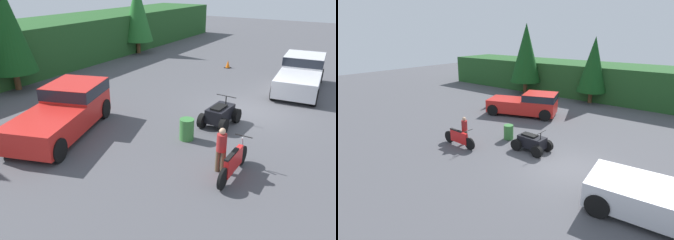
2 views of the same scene
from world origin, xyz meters
The scene contains 9 objects.
ground_plane centered at (0.00, 0.00, 0.00)m, with size 80.00×80.00×0.00m, color #4C4C51.
hillside_backdrop centered at (0.00, 16.00, 1.60)m, with size 44.00×6.00×3.19m.
tree_left centered at (-10.77, 12.31, 4.18)m, with size 3.13×3.13×7.11m.
tree_mid_left centered at (-3.83, 12.72, 3.47)m, with size 2.59×2.59×5.90m.
pickup_truck_red centered at (-6.20, 6.00, 0.96)m, with size 5.69×3.79×1.79m.
dirt_bike centered at (-5.93, -1.37, 0.48)m, with size 2.41×0.60×1.14m.
quad_atv centered at (-2.35, 0.64, 0.48)m, with size 2.05×1.31×1.21m.
rider_person centered at (-5.93, -0.92, 0.88)m, with size 0.34×0.35×1.61m.
steel_barrel centered at (-4.38, 1.19, 0.44)m, with size 0.58×0.58×0.88m.
Camera 2 is at (4.66, -10.49, 6.11)m, focal length 28.00 mm.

